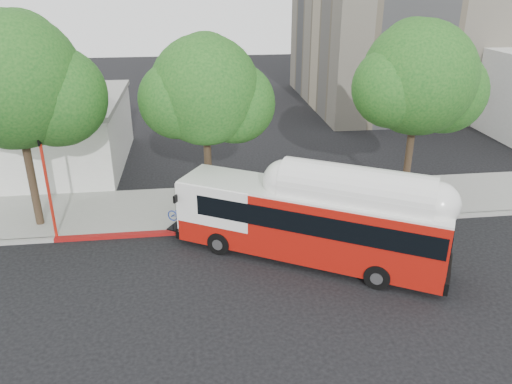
% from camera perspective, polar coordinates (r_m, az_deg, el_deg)
% --- Properties ---
extents(ground, '(120.00, 120.00, 0.00)m').
position_cam_1_polar(ground, '(19.90, -1.64, -9.61)').
color(ground, black).
rests_on(ground, ground).
extents(sidewalk, '(60.00, 5.00, 0.15)m').
position_cam_1_polar(sidewalk, '(25.55, -3.10, -1.55)').
color(sidewalk, gray).
rests_on(sidewalk, ground).
extents(curb_strip, '(60.00, 0.30, 0.15)m').
position_cam_1_polar(curb_strip, '(23.22, -2.61, -4.24)').
color(curb_strip, gray).
rests_on(curb_strip, ground).
extents(red_curb_segment, '(10.00, 0.32, 0.16)m').
position_cam_1_polar(red_curb_segment, '(23.21, -10.03, -4.60)').
color(red_curb_segment, maroon).
rests_on(red_curb_segment, ground).
extents(street_tree_left, '(6.67, 5.80, 9.74)m').
position_cam_1_polar(street_tree_left, '(23.63, -24.78, 10.98)').
color(street_tree_left, '#2D2116').
rests_on(street_tree_left, ground).
extents(street_tree_mid, '(5.75, 5.00, 8.62)m').
position_cam_1_polar(street_tree_mid, '(23.23, -4.82, 11.06)').
color(street_tree_mid, '#2D2116').
rests_on(street_tree_mid, ground).
extents(street_tree_right, '(6.21, 5.40, 9.18)m').
position_cam_1_polar(street_tree_right, '(25.44, 18.89, 11.80)').
color(street_tree_right, '#2D2116').
rests_on(street_tree_right, ground).
extents(transit_bus, '(11.18, 7.60, 3.47)m').
position_cam_1_polar(transit_bus, '(20.40, 6.22, -3.61)').
color(transit_bus, '#A3130B').
rests_on(transit_bus, ground).
extents(signal_pole, '(0.13, 0.45, 4.71)m').
position_cam_1_polar(signal_pole, '(23.27, -22.65, 0.27)').
color(signal_pole, red).
rests_on(signal_pole, ground).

